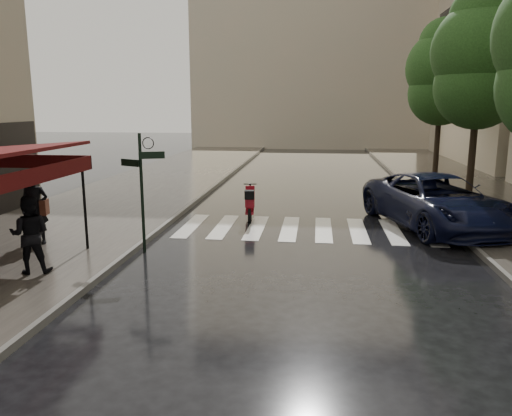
% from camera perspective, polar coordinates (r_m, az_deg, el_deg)
% --- Properties ---
extents(ground, '(120.00, 120.00, 0.00)m').
position_cam_1_polar(ground, '(10.43, -11.81, -9.87)').
color(ground, black).
rests_on(ground, ground).
extents(sidewalk_near, '(6.00, 60.00, 0.12)m').
position_cam_1_polar(sidewalk_near, '(22.84, -12.96, 1.97)').
color(sidewalk_near, '#38332D').
rests_on(sidewalk_near, ground).
extents(sidewalk_far, '(5.50, 60.00, 0.12)m').
position_cam_1_polar(sidewalk_far, '(22.60, 24.92, 1.08)').
color(sidewalk_far, '#38332D').
rests_on(sidewalk_far, ground).
extents(curb_near, '(0.12, 60.00, 0.16)m').
position_cam_1_polar(curb_near, '(21.99, -5.46, 1.89)').
color(curb_near, '#595651').
rests_on(curb_near, ground).
extents(curb_far, '(0.12, 60.00, 0.16)m').
position_cam_1_polar(curb_far, '(21.89, 17.94, 1.33)').
color(curb_far, '#595651').
rests_on(curb_far, ground).
extents(crosswalk, '(7.85, 3.20, 0.01)m').
position_cam_1_polar(crosswalk, '(15.63, 5.79, -2.39)').
color(crosswalk, silver).
rests_on(crosswalk, ground).
extents(signpost, '(1.17, 0.29, 3.10)m').
position_cam_1_polar(signpost, '(13.09, -12.92, 2.79)').
color(signpost, black).
rests_on(signpost, ground).
extents(backdrop_building, '(22.00, 6.00, 20.00)m').
position_cam_1_polar(backdrop_building, '(47.57, 6.99, 19.07)').
color(backdrop_building, '#C0AC93').
rests_on(backdrop_building, ground).
extents(tree_mid, '(3.80, 3.80, 8.34)m').
position_cam_1_polar(tree_mid, '(22.15, 24.27, 15.35)').
color(tree_mid, black).
rests_on(tree_mid, sidewalk_far).
extents(tree_far, '(3.80, 3.80, 8.16)m').
position_cam_1_polar(tree_far, '(28.95, 20.50, 14.25)').
color(tree_far, black).
rests_on(tree_far, sidewalk_far).
extents(pedestrian_with_umbrella, '(1.39, 1.41, 2.60)m').
position_cam_1_polar(pedestrian_with_umbrella, '(14.40, -24.20, 2.89)').
color(pedestrian_with_umbrella, black).
rests_on(pedestrian_with_umbrella, sidewalk_near).
extents(pedestrian_terrace, '(1.00, 0.88, 1.75)m').
position_cam_1_polar(pedestrian_terrace, '(12.07, -24.43, -2.74)').
color(pedestrian_terrace, black).
rests_on(pedestrian_terrace, sidewalk_near).
extents(scooter, '(0.53, 1.71, 1.12)m').
position_cam_1_polar(scooter, '(16.79, -0.71, 0.46)').
color(scooter, black).
rests_on(scooter, ground).
extents(parked_car, '(4.43, 6.55, 1.67)m').
position_cam_1_polar(parked_car, '(16.57, 19.96, 0.70)').
color(parked_car, black).
rests_on(parked_car, ground).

